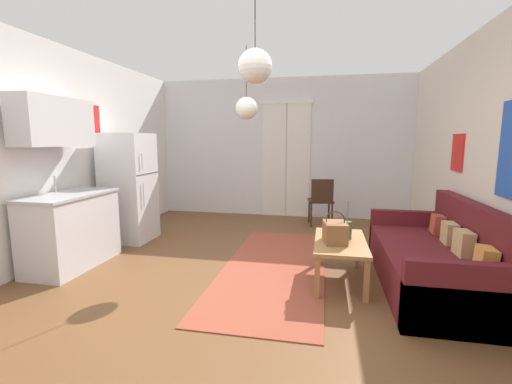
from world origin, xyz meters
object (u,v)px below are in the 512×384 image
at_px(pendant_lamp_near, 255,66).
at_px(pendant_lamp_far, 246,108).
at_px(bamboo_vase, 347,230).
at_px(couch, 439,262).
at_px(handbag, 335,232).
at_px(coffee_table, 340,246).
at_px(accent_chair, 321,199).
at_px(refrigerator, 129,188).

xyz_separation_m(pendant_lamp_near, pendant_lamp_far, (-0.42, 1.49, -0.21)).
distance_m(bamboo_vase, pendant_lamp_near, 1.94).
bearing_deg(pendant_lamp_near, couch, 21.06).
xyz_separation_m(handbag, pendant_lamp_near, (-0.73, -0.57, 1.56)).
relative_size(couch, coffee_table, 2.02).
xyz_separation_m(coffee_table, pendant_lamp_near, (-0.79, -0.65, 1.73)).
height_order(accent_chair, pendant_lamp_near, pendant_lamp_near).
xyz_separation_m(bamboo_vase, handbag, (-0.13, -0.16, 0.01)).
xyz_separation_m(couch, refrigerator, (-4.04, 0.94, 0.53)).
bearing_deg(accent_chair, handbag, 85.21).
height_order(couch, bamboo_vase, couch).
distance_m(bamboo_vase, pendant_lamp_far, 2.02).
bearing_deg(bamboo_vase, coffee_table, -133.58).
height_order(couch, accent_chair, couch).
bearing_deg(couch, handbag, -173.63).
xyz_separation_m(handbag, refrigerator, (-2.99, 1.06, 0.24)).
height_order(coffee_table, accent_chair, accent_chair).
relative_size(couch, accent_chair, 2.42).
bearing_deg(couch, accent_chair, 117.14).
relative_size(bamboo_vase, refrigerator, 0.26).
relative_size(coffee_table, bamboo_vase, 2.45).
bearing_deg(bamboo_vase, couch, -2.39).
xyz_separation_m(couch, pendant_lamp_far, (-2.20, 0.80, 1.64)).
bearing_deg(refrigerator, bamboo_vase, -16.19).
distance_m(handbag, accent_chair, 2.51).
distance_m(couch, pendant_lamp_far, 2.86).
relative_size(bamboo_vase, accent_chair, 0.49).
relative_size(handbag, accent_chair, 0.40).
height_order(coffee_table, pendant_lamp_far, pendant_lamp_far).
distance_m(couch, pendant_lamp_near, 2.66).
bearing_deg(accent_chair, bamboo_vase, 88.67).
bearing_deg(accent_chair, coffee_table, 86.80).
distance_m(handbag, refrigerator, 3.18).
xyz_separation_m(couch, bamboo_vase, (-0.92, 0.04, 0.27)).
distance_m(refrigerator, accent_chair, 3.18).
distance_m(couch, bamboo_vase, 0.96).
xyz_separation_m(accent_chair, pendant_lamp_far, (-0.98, -1.58, 1.43)).
relative_size(accent_chair, pendant_lamp_far, 0.91).
xyz_separation_m(refrigerator, pendant_lamp_near, (2.26, -1.63, 1.32)).
bearing_deg(handbag, refrigerator, 160.44).
xyz_separation_m(refrigerator, pendant_lamp_far, (1.84, -0.14, 1.11)).
height_order(pendant_lamp_near, pendant_lamp_far, same).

